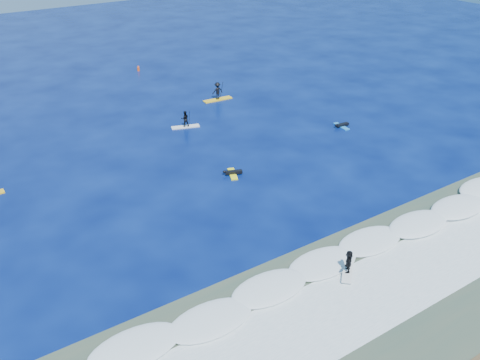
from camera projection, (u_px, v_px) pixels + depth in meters
ground at (267, 187)px, 40.12m from camera, size 160.00×160.00×0.00m
shallow_water at (416, 287)px, 29.89m from camera, size 90.00×13.00×0.01m
breaking_wave at (364, 252)px, 32.81m from camera, size 40.00×6.00×0.30m
whitewater at (402, 277)px, 30.62m from camera, size 34.00×5.00×0.02m
sup_paddler_center at (185, 120)px, 49.97m from camera, size 2.71×1.45×1.85m
sup_paddler_right at (218, 92)px, 56.54m from camera, size 3.23×1.00×2.24m
prone_paddler_near at (233, 173)px, 41.77m from camera, size 1.49×1.99×0.41m
prone_paddler_far at (341, 125)px, 50.31m from camera, size 1.54×1.98×0.41m
wave_surfer at (348, 263)px, 30.48m from camera, size 1.89×1.81×1.49m
marker_buoy at (138, 68)px, 66.10m from camera, size 0.31×0.31×0.73m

